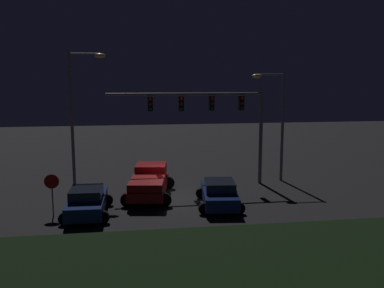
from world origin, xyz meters
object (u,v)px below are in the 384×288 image
Objects in this scene: car_sedan at (219,193)px; car_sedan_far at (87,201)px; street_lamp_left at (78,105)px; pickup_truck at (150,180)px; stop_sign at (52,187)px; street_lamp_right at (276,113)px; traffic_signal_gantry at (212,110)px.

car_sedan_far is (-7.17, -0.50, 0.00)m from car_sedan.
car_sedan is at bearing -33.28° from street_lamp_left.
car_sedan_far is at bearing 140.52° from pickup_truck.
stop_sign is (-5.18, -2.94, 0.56)m from pickup_truck.
street_lamp_left is (-4.34, 2.75, 4.45)m from pickup_truck.
car_sedan is 0.52× the size of street_lamp_left.
street_lamp_left reaches higher than street_lamp_right.
traffic_signal_gantry is at bearing -54.16° from pickup_truck.
pickup_truck reaches higher than car_sedan.
street_lamp_left reaches higher than stop_sign.
car_sedan_far is (-3.42, -3.07, -0.26)m from pickup_truck.
stop_sign is (-8.94, -0.37, 0.82)m from car_sedan.
car_sedan is at bearing -115.76° from pickup_truck.
street_lamp_left reaches higher than car_sedan_far.
car_sedan_far is at bearing -145.58° from traffic_signal_gantry.
traffic_signal_gantry is at bearing 28.55° from stop_sign.
street_lamp_right is (4.60, 0.57, -0.27)m from traffic_signal_gantry.
stop_sign is at bearing -98.38° from street_lamp_left.
street_lamp_left is at bearing 81.62° from stop_sign.
street_lamp_right is at bearing -37.35° from car_sedan.
car_sedan_far is 1.95m from stop_sign.
pickup_truck is 1.27× the size of car_sedan_far.
car_sedan is at bearing -84.73° from car_sedan_far.
street_lamp_left reaches higher than car_sedan.
pickup_truck is 5.98m from stop_sign.
traffic_signal_gantry is 11.29m from stop_sign.
street_lamp_right is at bearing 0.07° from street_lamp_left.
traffic_signal_gantry is 8.63m from street_lamp_left.
street_lamp_right is (8.86, 2.76, 3.76)m from pickup_truck.
stop_sign is at bearing -157.87° from street_lamp_right.
car_sedan is 0.44× the size of traffic_signal_gantry.
stop_sign is at bearing -151.45° from traffic_signal_gantry.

